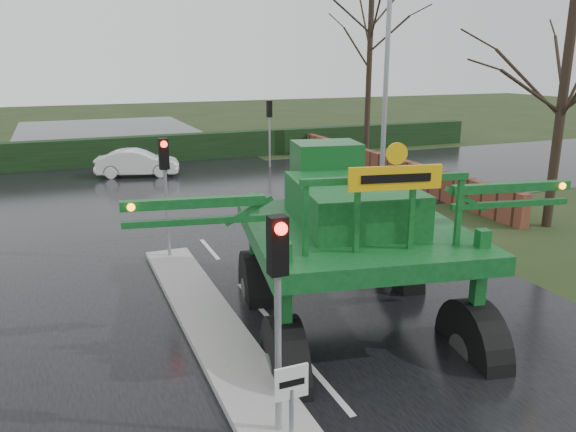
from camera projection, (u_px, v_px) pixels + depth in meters
name	position (u px, v px, depth m)	size (l,w,h in m)	color
ground	(326.00, 386.00, 9.94)	(140.00, 140.00, 0.00)	black
road_main	(194.00, 232.00, 18.84)	(14.00, 80.00, 0.02)	black
road_cross	(162.00, 194.00, 24.18)	(80.00, 12.00, 0.02)	black
median_island	(211.00, 323.00, 12.11)	(1.20, 10.00, 0.16)	gray
hedge_row	(135.00, 150.00, 31.10)	(44.00, 0.90, 1.50)	black
brick_wall	(373.00, 164.00, 27.89)	(0.40, 20.00, 1.20)	#592D1E
keep_left_sign	(291.00, 395.00, 7.84)	(0.50, 0.07, 1.35)	gray
traffic_signal_near	(278.00, 280.00, 7.87)	(0.26, 0.33, 3.52)	gray
traffic_signal_mid	(165.00, 172.00, 15.43)	(0.26, 0.33, 3.52)	gray
traffic_signal_far	(269.00, 119.00, 29.45)	(0.26, 0.33, 3.52)	gray
street_light_right	(381.00, 49.00, 22.03)	(3.85, 0.30, 10.00)	gray
tree_right_near	(566.00, 72.00, 18.13)	(5.60, 5.60, 9.64)	black
tree_right_far	(370.00, 43.00, 31.68)	(7.00, 7.00, 12.05)	black
crop_sprayer	(282.00, 239.00, 9.95)	(9.33, 6.60, 5.29)	black
white_sedan	(138.00, 176.00, 27.87)	(1.39, 3.97, 1.31)	silver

